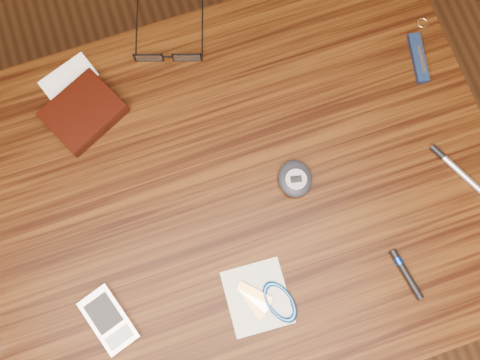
{
  "coord_description": "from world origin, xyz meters",
  "views": [
    {
      "loc": [
        -0.0,
        -0.16,
        1.64
      ],
      "look_at": [
        0.06,
        0.02,
        0.76
      ],
      "focal_mm": 40.0,
      "sensor_mm": 36.0,
      "label": 1
    }
  ],
  "objects_px": {
    "eyeglasses": "(168,54)",
    "silver_pen": "(456,168)",
    "desk": "(213,212)",
    "pda_phone": "(109,320)",
    "wallet_and_card": "(83,111)",
    "notepad_keys": "(269,300)",
    "pedometer": "(295,179)",
    "pocket_knife": "(418,58)"
  },
  "relations": [
    {
      "from": "pda_phone",
      "to": "pocket_knife",
      "type": "xyz_separation_m",
      "value": [
        0.65,
        0.26,
        -0.0
      ]
    },
    {
      "from": "eyeglasses",
      "to": "silver_pen",
      "type": "distance_m",
      "value": 0.54
    },
    {
      "from": "desk",
      "to": "pedometer",
      "type": "distance_m",
      "value": 0.19
    },
    {
      "from": "pda_phone",
      "to": "silver_pen",
      "type": "bearing_deg",
      "value": 4.64
    },
    {
      "from": "desk",
      "to": "notepad_keys",
      "type": "xyz_separation_m",
      "value": [
        0.04,
        -0.18,
        0.11
      ]
    },
    {
      "from": "silver_pen",
      "to": "pda_phone",
      "type": "bearing_deg",
      "value": -175.36
    },
    {
      "from": "pocket_knife",
      "to": "pda_phone",
      "type": "bearing_deg",
      "value": -158.19
    },
    {
      "from": "wallet_and_card",
      "to": "eyeglasses",
      "type": "bearing_deg",
      "value": 18.07
    },
    {
      "from": "eyeglasses",
      "to": "pedometer",
      "type": "relative_size",
      "value": 2.06
    },
    {
      "from": "eyeglasses",
      "to": "pocket_knife",
      "type": "distance_m",
      "value": 0.45
    },
    {
      "from": "wallet_and_card",
      "to": "silver_pen",
      "type": "bearing_deg",
      "value": -27.58
    },
    {
      "from": "notepad_keys",
      "to": "silver_pen",
      "type": "relative_size",
      "value": 0.99
    },
    {
      "from": "desk",
      "to": "wallet_and_card",
      "type": "distance_m",
      "value": 0.3
    },
    {
      "from": "pda_phone",
      "to": "silver_pen",
      "type": "height_order",
      "value": "pda_phone"
    },
    {
      "from": "eyeglasses",
      "to": "pocket_knife",
      "type": "relative_size",
      "value": 1.64
    },
    {
      "from": "silver_pen",
      "to": "pocket_knife",
      "type": "bearing_deg",
      "value": 85.03
    },
    {
      "from": "wallet_and_card",
      "to": "pda_phone",
      "type": "relative_size",
      "value": 1.67
    },
    {
      "from": "notepad_keys",
      "to": "pocket_knife",
      "type": "relative_size",
      "value": 1.28
    },
    {
      "from": "desk",
      "to": "notepad_keys",
      "type": "distance_m",
      "value": 0.22
    },
    {
      "from": "pocket_knife",
      "to": "silver_pen",
      "type": "height_order",
      "value": "pocket_knife"
    },
    {
      "from": "wallet_and_card",
      "to": "notepad_keys",
      "type": "bearing_deg",
      "value": -63.7
    },
    {
      "from": "silver_pen",
      "to": "notepad_keys",
      "type": "bearing_deg",
      "value": -164.45
    },
    {
      "from": "notepad_keys",
      "to": "desk",
      "type": "bearing_deg",
      "value": 102.58
    },
    {
      "from": "wallet_and_card",
      "to": "notepad_keys",
      "type": "height_order",
      "value": "wallet_and_card"
    },
    {
      "from": "eyeglasses",
      "to": "pda_phone",
      "type": "bearing_deg",
      "value": -118.96
    },
    {
      "from": "desk",
      "to": "silver_pen",
      "type": "bearing_deg",
      "value": -10.72
    },
    {
      "from": "desk",
      "to": "pedometer",
      "type": "height_order",
      "value": "pedometer"
    },
    {
      "from": "pda_phone",
      "to": "pedometer",
      "type": "relative_size",
      "value": 1.5
    },
    {
      "from": "pocket_knife",
      "to": "silver_pen",
      "type": "xyz_separation_m",
      "value": [
        -0.02,
        -0.21,
        -0.0
      ]
    },
    {
      "from": "desk",
      "to": "eyeglasses",
      "type": "height_order",
      "value": "eyeglasses"
    },
    {
      "from": "eyeglasses",
      "to": "silver_pen",
      "type": "bearing_deg",
      "value": -41.43
    },
    {
      "from": "desk",
      "to": "pda_phone",
      "type": "bearing_deg",
      "value": -148.69
    },
    {
      "from": "wallet_and_card",
      "to": "pocket_knife",
      "type": "distance_m",
      "value": 0.6
    },
    {
      "from": "desk",
      "to": "pda_phone",
      "type": "height_order",
      "value": "pda_phone"
    },
    {
      "from": "wallet_and_card",
      "to": "silver_pen",
      "type": "height_order",
      "value": "wallet_and_card"
    },
    {
      "from": "pocket_knife",
      "to": "notepad_keys",
      "type": "bearing_deg",
      "value": -141.53
    },
    {
      "from": "pda_phone",
      "to": "notepad_keys",
      "type": "height_order",
      "value": "pda_phone"
    },
    {
      "from": "pda_phone",
      "to": "pocket_knife",
      "type": "distance_m",
      "value": 0.7
    },
    {
      "from": "eyeglasses",
      "to": "notepad_keys",
      "type": "distance_m",
      "value": 0.46
    },
    {
      "from": "pda_phone",
      "to": "silver_pen",
      "type": "distance_m",
      "value": 0.63
    },
    {
      "from": "notepad_keys",
      "to": "silver_pen",
      "type": "height_order",
      "value": "silver_pen"
    },
    {
      "from": "wallet_and_card",
      "to": "silver_pen",
      "type": "xyz_separation_m",
      "value": [
        0.57,
        -0.3,
        -0.01
      ]
    }
  ]
}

